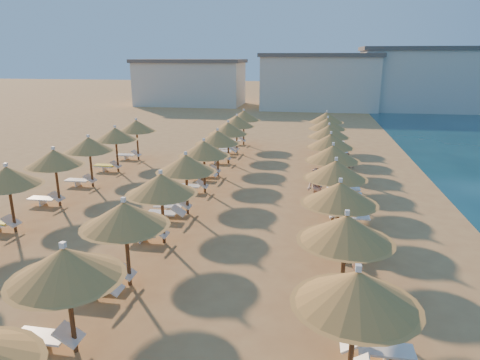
% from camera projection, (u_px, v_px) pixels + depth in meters
% --- Properties ---
extents(ground, '(220.00, 220.00, 0.00)m').
position_uv_depth(ground, '(228.00, 240.00, 16.73)').
color(ground, tan).
rests_on(ground, ground).
extents(hotel_blocks, '(47.11, 10.73, 8.10)m').
position_uv_depth(hotel_blocks, '(314.00, 81.00, 58.23)').
color(hotel_blocks, beige).
rests_on(hotel_blocks, ground).
extents(parasol_row_east, '(2.72, 34.84, 2.90)m').
position_uv_depth(parasol_row_east, '(336.00, 171.00, 17.86)').
color(parasol_row_east, brown).
rests_on(parasol_row_east, ground).
extents(parasol_row_west, '(2.72, 34.84, 2.90)m').
position_uv_depth(parasol_row_west, '(186.00, 164.00, 18.91)').
color(parasol_row_west, brown).
rests_on(parasol_row_west, ground).
extents(parasol_row_inland, '(2.72, 21.99, 2.90)m').
position_uv_depth(parasol_row_inland, '(54.00, 159.00, 19.93)').
color(parasol_row_inland, brown).
rests_on(parasol_row_inland, ground).
extents(loungers, '(15.95, 33.59, 0.66)m').
position_uv_depth(loungers, '(220.00, 209.00, 19.17)').
color(loungers, white).
rests_on(loungers, ground).
extents(beachgoer_a, '(0.51, 0.64, 1.53)m').
position_uv_depth(beachgoer_a, '(357.00, 259.00, 13.52)').
color(beachgoer_a, tan).
rests_on(beachgoer_a, ground).
extents(beachgoer_b, '(1.09, 1.14, 1.85)m').
position_uv_depth(beachgoer_b, '(316.00, 187.00, 20.32)').
color(beachgoer_b, tan).
rests_on(beachgoer_b, ground).
extents(beachgoer_c, '(0.95, 0.93, 1.60)m').
position_uv_depth(beachgoer_c, '(347.00, 166.00, 24.70)').
color(beachgoer_c, tan).
rests_on(beachgoer_c, ground).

